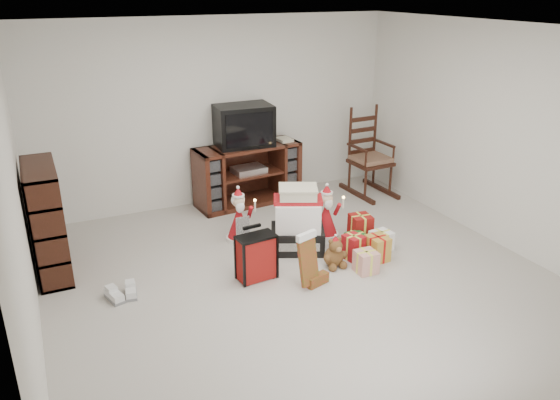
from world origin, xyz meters
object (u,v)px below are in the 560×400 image
object	(u,v)px
rocking_chair	(368,163)
santa_figurine	(326,217)
gift_cluster	(366,244)
tv_stand	(248,174)
crt_television	(244,125)
teddy_bear	(334,254)
gift_pile	(298,223)
bookshelf	(47,222)
sneaker_pair	(123,294)
red_suitcase	(256,257)
mrs_claus_figurine	(239,220)

from	to	relation	value
rocking_chair	santa_figurine	distance (m)	1.70
gift_cluster	tv_stand	bearing A→B (deg)	107.09
santa_figurine	crt_television	xyz separation A→B (m)	(-0.47, 1.46, 0.85)
tv_stand	crt_television	bearing A→B (deg)	127.16
teddy_bear	gift_cluster	world-z (taller)	teddy_bear
rocking_chair	gift_pile	world-z (taller)	rocking_chair
bookshelf	sneaker_pair	size ratio (longest dim) A/B	3.65
teddy_bear	crt_television	world-z (taller)	crt_television
sneaker_pair	red_suitcase	bearing A→B (deg)	-15.73
red_suitcase	tv_stand	bearing A→B (deg)	65.26
tv_stand	red_suitcase	bearing A→B (deg)	-114.57
gift_pile	santa_figurine	size ratio (longest dim) A/B	1.13
bookshelf	teddy_bear	size ratio (longest dim) A/B	3.56
teddy_bear	gift_pile	bearing A→B (deg)	109.22
bookshelf	rocking_chair	world-z (taller)	rocking_chair
tv_stand	rocking_chair	size ratio (longest dim) A/B	1.15
bookshelf	red_suitcase	bearing A→B (deg)	-29.42
santa_figurine	sneaker_pair	size ratio (longest dim) A/B	2.07
crt_television	gift_pile	bearing A→B (deg)	-86.22
teddy_bear	mrs_claus_figurine	size ratio (longest dim) A/B	0.49
tv_stand	red_suitcase	world-z (taller)	tv_stand
red_suitcase	teddy_bear	world-z (taller)	red_suitcase
red_suitcase	gift_cluster	size ratio (longest dim) A/B	0.60
bookshelf	teddy_bear	xyz separation A→B (m)	(2.77, -1.17, -0.42)
bookshelf	gift_pile	distance (m)	2.67
rocking_chair	mrs_claus_figurine	distance (m)	2.41
rocking_chair	teddy_bear	world-z (taller)	rocking_chair
tv_stand	rocking_chair	distance (m)	1.78
mrs_claus_figurine	crt_television	distance (m)	1.48
crt_television	teddy_bear	bearing A→B (deg)	-81.35
gift_pile	sneaker_pair	bearing A→B (deg)	-149.71
rocking_chair	mrs_claus_figurine	xyz separation A→B (m)	(-2.29, -0.72, -0.19)
rocking_chair	sneaker_pair	size ratio (longest dim) A/B	4.03
rocking_chair	gift_cluster	size ratio (longest dim) A/B	1.34
teddy_bear	mrs_claus_figurine	bearing A→B (deg)	123.21
red_suitcase	santa_figurine	xyz separation A→B (m)	(1.16, 0.60, 0.01)
gift_pile	red_suitcase	xyz separation A→B (m)	(-0.69, -0.42, -0.08)
sneaker_pair	crt_television	size ratio (longest dim) A/B	0.41
red_suitcase	crt_television	xyz separation A→B (m)	(0.69, 2.06, 0.85)
teddy_bear	sneaker_pair	xyz separation A→B (m)	(-2.20, 0.32, -0.10)
sneaker_pair	mrs_claus_figurine	bearing A→B (deg)	19.57
gift_pile	santa_figurine	xyz separation A→B (m)	(0.47, 0.18, -0.07)
mrs_claus_figurine	gift_cluster	xyz separation A→B (m)	(1.17, -0.95, -0.14)
tv_stand	teddy_bear	xyz separation A→B (m)	(0.15, -2.13, -0.27)
tv_stand	mrs_claus_figurine	size ratio (longest dim) A/B	2.23
rocking_chair	teddy_bear	xyz separation A→B (m)	(-1.59, -1.78, -0.30)
santa_figurine	crt_television	distance (m)	1.75
tv_stand	santa_figurine	size ratio (longest dim) A/B	2.23
tv_stand	gift_cluster	xyz separation A→B (m)	(0.62, -2.02, -0.30)
teddy_bear	mrs_claus_figurine	world-z (taller)	mrs_claus_figurine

